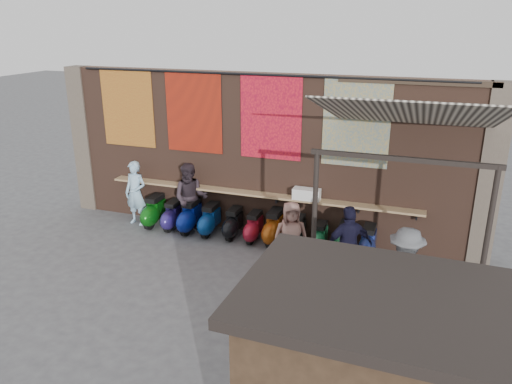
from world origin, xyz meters
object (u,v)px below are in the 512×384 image
(scooter_stool_4, at_px, (233,223))
(scooter_stool_2, at_px, (190,216))
(scooter_stool_5, at_px, (254,227))
(shopper_grey, at_px, (404,273))
(scooter_stool_7, at_px, (297,232))
(scooter_stool_10, at_px, (368,243))
(scooter_stool_8, at_px, (320,237))
(diner_left, at_px, (136,193))
(scooter_stool_1, at_px, (173,215))
(shelf_box, at_px, (307,194))
(scooter_stool_3, at_px, (210,220))
(shopper_navy, at_px, (348,246))
(scooter_stool_9, at_px, (344,239))
(diner_right, at_px, (191,198))
(scooter_stool_6, at_px, (274,227))
(scooter_stool_0, at_px, (154,211))
(shopper_tan, at_px, (291,237))

(scooter_stool_4, bearing_deg, scooter_stool_2, -178.17)
(scooter_stool_5, bearing_deg, shopper_grey, -31.23)
(scooter_stool_7, distance_m, scooter_stool_10, 1.68)
(scooter_stool_8, bearing_deg, diner_left, 179.76)
(scooter_stool_1, distance_m, shopper_grey, 6.32)
(scooter_stool_1, height_order, diner_left, diner_left)
(shelf_box, relative_size, scooter_stool_1, 0.83)
(scooter_stool_2, distance_m, scooter_stool_3, 0.55)
(shopper_navy, bearing_deg, scooter_stool_2, -49.78)
(scooter_stool_1, height_order, scooter_stool_9, scooter_stool_9)
(scooter_stool_7, height_order, diner_right, diner_right)
(shopper_navy, bearing_deg, scooter_stool_4, -56.51)
(scooter_stool_1, relative_size, scooter_stool_2, 0.89)
(scooter_stool_3, bearing_deg, scooter_stool_6, 0.91)
(scooter_stool_0, height_order, scooter_stool_8, scooter_stool_0)
(scooter_stool_8, height_order, shopper_navy, shopper_navy)
(diner_left, distance_m, shopper_tan, 4.72)
(scooter_stool_0, height_order, scooter_stool_6, scooter_stool_6)
(scooter_stool_5, bearing_deg, scooter_stool_4, 176.25)
(scooter_stool_5, height_order, scooter_stool_8, scooter_stool_5)
(diner_right, height_order, shopper_tan, diner_right)
(scooter_stool_4, relative_size, shopper_tan, 0.49)
(scooter_stool_3, bearing_deg, scooter_stool_2, -179.25)
(scooter_stool_6, bearing_deg, diner_left, -179.86)
(shopper_grey, bearing_deg, shelf_box, -30.90)
(shopper_navy, bearing_deg, scooter_stool_1, -48.09)
(scooter_stool_4, height_order, scooter_stool_5, scooter_stool_4)
(shelf_box, relative_size, shopper_tan, 0.41)
(scooter_stool_1, bearing_deg, scooter_stool_7, -0.20)
(scooter_stool_5, relative_size, shopper_navy, 0.44)
(scooter_stool_7, bearing_deg, scooter_stool_3, 179.86)
(scooter_stool_6, xyz_separation_m, scooter_stool_10, (2.26, -0.06, -0.04))
(scooter_stool_7, relative_size, scooter_stool_8, 1.13)
(shelf_box, xyz_separation_m, scooter_stool_5, (-1.22, -0.32, -0.90))
(scooter_stool_5, bearing_deg, scooter_stool_9, -0.21)
(scooter_stool_3, xyz_separation_m, shopper_tan, (2.43, -1.19, 0.40))
(scooter_stool_0, relative_size, scooter_stool_7, 1.06)
(shelf_box, height_order, scooter_stool_7, shelf_box)
(scooter_stool_8, relative_size, shopper_navy, 0.41)
(scooter_stool_3, distance_m, diner_right, 0.73)
(scooter_stool_2, distance_m, scooter_stool_9, 3.94)
(scooter_stool_1, relative_size, scooter_stool_4, 1.00)
(diner_right, relative_size, shopper_grey, 1.03)
(scooter_stool_2, xyz_separation_m, scooter_stool_9, (3.94, -0.01, -0.04))
(scooter_stool_2, relative_size, scooter_stool_5, 1.15)
(shelf_box, height_order, scooter_stool_1, shelf_box)
(scooter_stool_8, bearing_deg, scooter_stool_9, -1.06)
(scooter_stool_4, bearing_deg, scooter_stool_7, -1.24)
(scooter_stool_10, bearing_deg, diner_right, 179.37)
(scooter_stool_4, bearing_deg, scooter_stool_9, -0.92)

